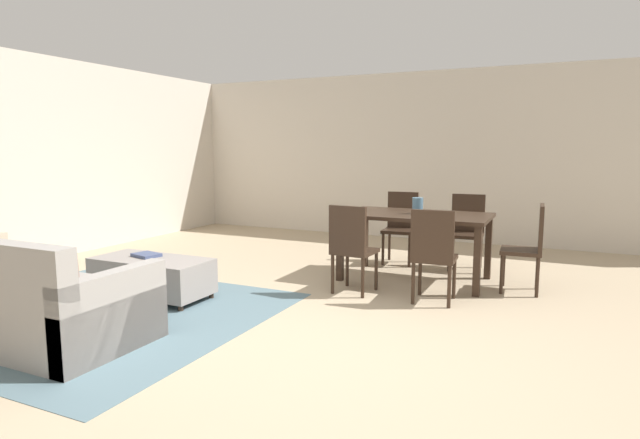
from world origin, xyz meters
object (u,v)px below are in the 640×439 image
Objects in this scene: couch at (13,301)px; dining_table at (415,222)px; dining_chair_far_left at (401,223)px; vase_centerpiece at (418,206)px; ottoman_table at (152,275)px; dining_chair_near_left at (351,244)px; dining_chair_far_right at (467,227)px; dining_chair_head_east at (530,243)px; dining_chair_near_right at (433,251)px; book_on_ottoman at (146,255)px.

couch reaches higher than dining_table.
vase_centerpiece reaches higher than dining_chair_far_left.
dining_chair_near_left is at bearing 29.34° from ottoman_table.
couch is 4.44m from dining_chair_far_left.
dining_chair_far_right is at bearing 62.89° from dining_table.
dining_chair_far_right is at bearing 132.56° from dining_chair_head_east.
dining_chair_near_right and dining_chair_head_east have the same top height.
book_on_ottoman is at bearing 85.59° from couch.
ottoman_table is 0.74× the size of dining_table.
dining_table is 1.76× the size of dining_chair_near_left.
vase_centerpiece is (0.43, -0.83, 0.33)m from dining_chair_far_left.
vase_centerpiece is (2.41, 3.13, 0.56)m from couch.
ottoman_table is at bearing -150.66° from dining_chair_near_left.
dining_table is 1.76× the size of dining_chair_near_right.
dining_chair_far_left is 3.22m from book_on_ottoman.
dining_chair_head_east is at bearing 26.90° from book_on_ottoman.
dining_chair_far_left is at bearing 117.52° from vase_centerpiece.
dining_chair_near_left is (1.75, 0.98, 0.29)m from ottoman_table.
vase_centerpiece is at bearing 52.40° from couch.
dining_chair_near_right is 2.86m from book_on_ottoman.
dining_chair_head_east is (1.21, -0.02, -0.15)m from dining_table.
ottoman_table is at bearing 80.94° from couch.
dining_chair_near_left is at bearing 26.86° from book_on_ottoman.
dining_chair_near_left and dining_chair_far_left have the same top height.
couch is at bearing -130.49° from dining_chair_near_left.
vase_centerpiece is (2.21, 1.82, 0.62)m from ottoman_table.
vase_centerpiece reaches higher than dining_table.
ottoman_table is at bearing -158.99° from dining_chair_near_right.
couch is 1.82× the size of ottoman_table.
ottoman_table is 3.86m from dining_chair_head_east.
couch is 2.36× the size of dining_chair_far_right.
dining_table is at bearing 115.78° from dining_chair_near_right.
vase_centerpiece is (0.02, -0.01, 0.18)m from dining_table.
vase_centerpiece reaches higher than couch.
vase_centerpiece reaches higher than ottoman_table.
dining_chair_near_right reaches higher than couch.
ottoman_table is at bearing -23.10° from book_on_ottoman.
dining_chair_near_left is 1.00× the size of dining_chair_far_right.
dining_chair_near_right is (0.84, 0.01, 0.00)m from dining_chair_near_left.
couch is at bearing -139.02° from dining_chair_head_east.
dining_table is at bearing 38.10° from book_on_ottoman.
ottoman_table is at bearing -134.31° from dining_chair_far_right.
couch reaches higher than ottoman_table.
dining_chair_far_left is (0.02, 1.67, 0.00)m from dining_chair_near_left.
dining_chair_head_east is (3.39, 1.82, 0.29)m from ottoman_table.
dining_table is 0.93m from dining_chair_far_left.
ottoman_table is 1.30× the size of dining_chair_near_left.
dining_chair_far_right is at bearing 45.69° from ottoman_table.
book_on_ottoman is at bearing -153.14° from dining_chair_near_left.
book_on_ottoman is (-2.71, -2.63, -0.10)m from dining_chair_far_right.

